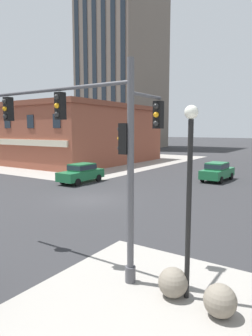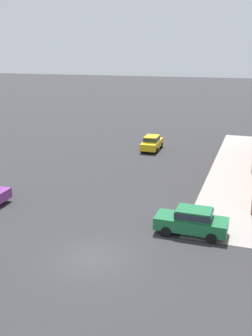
# 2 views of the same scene
# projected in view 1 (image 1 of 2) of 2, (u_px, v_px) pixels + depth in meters

# --- Properties ---
(ground_plane) EXTENTS (320.00, 320.00, 0.00)m
(ground_plane) POSITION_uv_depth(u_px,v_px,m) (88.00, 200.00, 20.09)
(ground_plane) COLOR #2D2D30
(sidewalk_far_corner) EXTENTS (32.00, 32.00, 0.02)m
(sidewalk_far_corner) POSITION_uv_depth(u_px,v_px,m) (74.00, 159.00, 47.58)
(sidewalk_far_corner) COLOR gray
(sidewalk_far_corner) RESTS_ON ground
(traffic_signal_main) EXTENTS (7.43, 2.09, 6.63)m
(traffic_signal_main) POSITION_uv_depth(u_px,v_px,m) (96.00, 140.00, 9.65)
(traffic_signal_main) COLOR #4C4C51
(traffic_signal_main) RESTS_ON ground
(bollard_sphere_curb_a) EXTENTS (0.83, 0.83, 0.83)m
(bollard_sphere_curb_a) POSITION_uv_depth(u_px,v_px,m) (173.00, 282.00, 8.39)
(bollard_sphere_curb_a) COLOR gray
(bollard_sphere_curb_a) RESTS_ON ground
(bollard_sphere_curb_b) EXTENTS (0.83, 0.83, 0.83)m
(bollard_sphere_curb_b) POSITION_uv_depth(u_px,v_px,m) (220.00, 301.00, 7.49)
(bollard_sphere_curb_b) COLOR gray
(bollard_sphere_curb_b) RESTS_ON ground
(street_lamp_corner_near) EXTENTS (0.36, 0.36, 5.26)m
(street_lamp_corner_near) POSITION_uv_depth(u_px,v_px,m) (189.00, 180.00, 7.97)
(street_lamp_corner_near) COLOR black
(street_lamp_corner_near) RESTS_ON ground
(car_main_northbound_far) EXTENTS (2.09, 4.50, 1.68)m
(car_main_northbound_far) POSITION_uv_depth(u_px,v_px,m) (217.00, 171.00, 27.36)
(car_main_northbound_far) COLOR #1E6B3D
(car_main_northbound_far) RESTS_ON ground
(car_cross_eastbound) EXTENTS (1.90, 4.40, 1.68)m
(car_cross_eastbound) POSITION_uv_depth(u_px,v_px,m) (81.00, 172.00, 26.37)
(car_cross_eastbound) COLOR #1E6B3D
(car_cross_eastbound) RESTS_ON ground
(storefront_block_near_corner) EXTENTS (21.61, 20.42, 7.99)m
(storefront_block_near_corner) POSITION_uv_depth(u_px,v_px,m) (67.00, 134.00, 45.18)
(storefront_block_near_corner) COLOR brown
(storefront_block_near_corner) RESTS_ON ground
(residential_tower_skyline_left) EXTENTS (15.79, 20.22, 50.61)m
(residential_tower_skyline_left) POSITION_uv_depth(u_px,v_px,m) (124.00, 45.00, 74.44)
(residential_tower_skyline_left) COLOR #70665B
(residential_tower_skyline_left) RESTS_ON ground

